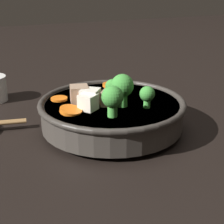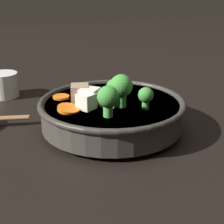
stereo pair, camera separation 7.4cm
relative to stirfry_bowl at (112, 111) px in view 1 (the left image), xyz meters
The scene contains 2 objects.
ground_plane 0.04m from the stirfry_bowl, 44.90° to the right, with size 3.00×3.00×0.00m, color black.
stirfry_bowl is the anchor object (origin of this frame).
Camera 1 is at (-0.64, 0.25, 0.31)m, focal length 60.00 mm.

